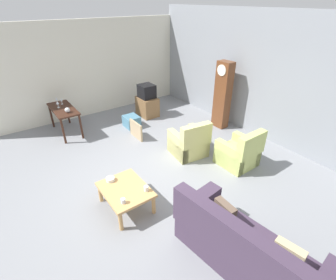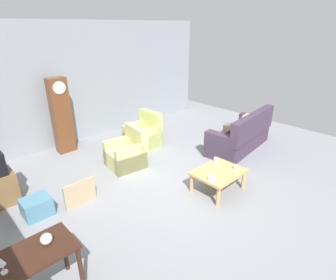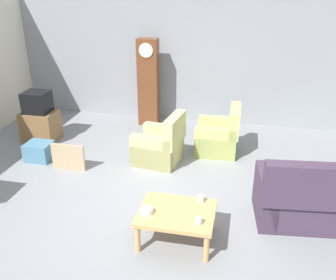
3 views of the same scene
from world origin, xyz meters
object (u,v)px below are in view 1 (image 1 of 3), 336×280
Objects in this scene: tv_crt at (147,91)px; framed_picture_leaning at (136,130)px; armchair_olive_near at (189,144)px; couch_floral at (245,250)px; wine_glass_tall at (56,99)px; tv_stand_cabinet at (147,107)px; glass_dome_cloche at (67,110)px; bowl_white_stacked at (110,179)px; grandfather_clock at (223,95)px; wine_glass_mid at (61,100)px; cup_white_porcelain at (146,188)px; storage_box_blue at (132,121)px; coffee_table_wood at (125,191)px; armchair_olive_far at (239,153)px; wine_glass_short at (58,103)px; cup_blue_rimmed at (123,201)px; console_table_dark at (64,112)px.

framed_picture_leaning is at bearing -43.45° from tv_crt.
framed_picture_leaning is (-1.51, -0.63, -0.07)m from armchair_olive_near.
wine_glass_tall is (-6.17, -0.80, 0.52)m from couch_floral.
tv_stand_cabinet is 5.03× the size of glass_dome_cloche.
couch_floral reaches higher than bowl_white_stacked.
wine_glass_mid is (-2.56, -3.79, -0.10)m from grandfather_clock.
storage_box_blue is at bearing 155.93° from cup_white_porcelain.
bowl_white_stacked is (-0.36, -0.12, 0.09)m from coffee_table_wood.
grandfather_clock is 4.58m from wine_glass_mid.
wine_glass_tall is at bearing -176.22° from cup_white_porcelain.
armchair_olive_far is at bearing -34.09° from grandfather_clock.
wine_glass_short is at bearing -174.97° from cup_white_porcelain.
grandfather_clock is at bearing 59.01° from wine_glass_short.
armchair_olive_near is 10.45× the size of cup_blue_rimmed.
cup_blue_rimmed is 0.48× the size of wine_glass_mid.
couch_floral is 4.31m from framed_picture_leaning.
couch_floral is 5.76m from console_table_dark.
grandfather_clock is (2.27, 3.86, 0.33)m from console_table_dark.
framed_picture_leaning is 6.81× the size of cup_blue_rimmed.
armchair_olive_near is at bearing -69.05° from grandfather_clock.
armchair_olive_near is at bearing -9.25° from tv_stand_cabinet.
console_table_dark is at bearing -13.62° from wine_glass_mid.
wine_glass_tall reaches higher than cup_white_porcelain.
cup_blue_rimmed is 4.28m from wine_glass_mid.
tv_crt is at bearing 142.86° from coffee_table_wood.
armchair_olive_far is 4.51m from glass_dome_cloche.
console_table_dark reaches higher than cup_white_porcelain.
coffee_table_wood is at bearing -30.29° from storage_box_blue.
grandfather_clock reaches higher than armchair_olive_far.
couch_floral is at bearing -10.39° from storage_box_blue.
coffee_table_wood is 0.37m from cup_blue_rimmed.
tv_stand_cabinet is 0.93m from storage_box_blue.
storage_box_blue is 1.83m from glass_dome_cloche.
coffee_table_wood is 3.66m from console_table_dark.
coffee_table_wood is 0.50× the size of grandfather_clock.
grandfather_clock reaches higher than tv_crt.
console_table_dark is 13.24× the size of cup_white_porcelain.
tv_crt reaches higher than cup_white_porcelain.
wine_glass_tall is at bearing -125.24° from storage_box_blue.
console_table_dark is at bearing -176.00° from glass_dome_cloche.
grandfather_clock is 2.82× the size of tv_stand_cabinet.
armchair_olive_near is 0.96× the size of coffee_table_wood.
couch_floral is at bearing 20.62° from bowl_white_stacked.
wine_glass_tall is at bearing -176.96° from glass_dome_cloche.
cup_blue_rimmed is at bearing -2.34° from wine_glass_tall.
wine_glass_tall is at bearing -125.14° from grandfather_clock.
wine_glass_short reaches higher than glass_dome_cloche.
grandfather_clock reaches higher than cup_blue_rimmed.
wine_glass_short reaches higher than armchair_olive_near.
bowl_white_stacked is (2.55, -1.82, 0.30)m from storage_box_blue.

